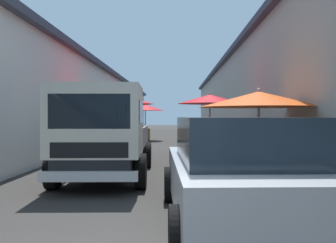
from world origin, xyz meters
name	(u,v)px	position (x,y,z in m)	size (l,w,h in m)	color
ground	(165,149)	(13.50, 0.00, 0.00)	(90.00, 90.00, 0.00)	#33302D
building_left_whitewash	(33,104)	(15.75, 6.91, 2.10)	(49.80, 7.50, 4.18)	silver
building_right_concrete	(303,97)	(15.75, -6.91, 2.46)	(49.80, 7.50, 4.91)	#A39E93
fruit_stall_far_right	(258,106)	(5.80, -2.43, 1.71)	(2.79, 2.79, 2.12)	#9E9EA3
fruit_stall_near_left	(145,113)	(19.24, 1.41, 1.65)	(2.22, 2.22, 2.26)	#9E9EA3
fruit_stall_mid_lane	(117,105)	(10.33, 1.65, 1.87)	(2.73, 2.73, 2.41)	#9E9EA3
fruit_stall_near_right	(210,109)	(9.98, -1.70, 1.71)	(2.27, 2.27, 2.31)	#9E9EA3
hatchback_car	(238,171)	(2.17, -1.35, 0.74)	(3.99, 2.08, 1.45)	#ADAFB5
delivery_truck	(103,136)	(5.16, 1.09, 1.04)	(4.99, 2.12, 2.08)	black
vendor_by_crates	(132,126)	(16.53, 1.87, 0.96)	(0.41, 0.58, 1.65)	navy
parked_scooter	(212,152)	(7.57, -1.52, 0.45)	(1.69, 0.34, 1.14)	black
plastic_stool	(181,175)	(4.36, -0.61, 0.33)	(0.30, 0.30, 0.43)	#1E8C3F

